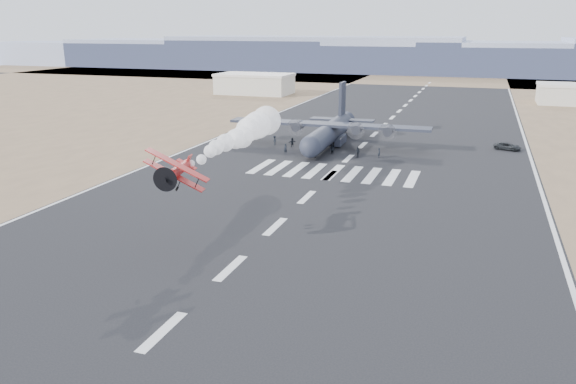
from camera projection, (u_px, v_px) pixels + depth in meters
The scene contains 21 objects.
ground at pixel (162, 332), 41.25m from camera, with size 500.00×500.00×0.00m, color black.
scrub_far at pixel (435, 78), 249.88m from camera, with size 500.00×80.00×0.00m, color brown.
runway_markings at pixel (348, 159), 95.67m from camera, with size 60.00×260.00×0.01m, color silver, non-canonical shape.
ridge_seg_a at pixel (107, 53), 336.19m from camera, with size 150.00×50.00×13.00m, color #868FAA.
ridge_seg_b at pixel (204, 53), 315.60m from camera, with size 150.00×50.00×15.00m, color #868FAA.
ridge_seg_c at pixel (314, 53), 295.01m from camera, with size 150.00×50.00×17.00m, color #868FAA.
ridge_seg_d at pixel (441, 59), 275.26m from camera, with size 150.00×50.00×13.00m, color #868FAA.
hangar_left at pixel (255, 84), 188.06m from camera, with size 24.50×14.50×6.70m.
hangar_right at pixel (575, 94), 162.09m from camera, with size 20.50×12.50×5.90m.
aerobatic_biplane at pixel (176, 171), 55.28m from camera, with size 6.23×6.12×4.31m.
smoke_trail at pixel (253, 128), 77.44m from camera, with size 4.31×28.78×4.28m.
transport_aircraft at pixel (330, 130), 105.97m from camera, with size 37.69×31.05×10.90m.
support_vehicle at pixel (508, 146), 102.30m from camera, with size 2.17×4.70×1.31m, color black.
crew_a at pixel (379, 153), 96.07m from camera, with size 0.61×0.50×1.67m, color black.
crew_b at pixel (332, 149), 98.48m from camera, with size 0.92×0.57×1.90m, color black.
crew_c at pixel (274, 140), 106.39m from camera, with size 1.17×0.54×1.81m, color black.
crew_d at pixel (358, 152), 96.44m from camera, with size 1.04×0.53×1.78m, color black.
crew_e at pixel (313, 146), 101.40m from camera, with size 0.88×0.54×1.79m, color black.
crew_f at pixel (292, 142), 104.85m from camera, with size 1.57×0.51×1.70m, color black.
crew_g at pixel (285, 149), 98.71m from camera, with size 0.67×0.55×1.84m, color black.
crew_h at pixel (312, 149), 99.63m from camera, with size 0.76×0.47×1.57m, color black.
Camera 1 is at (20.69, -31.66, 21.50)m, focal length 35.00 mm.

